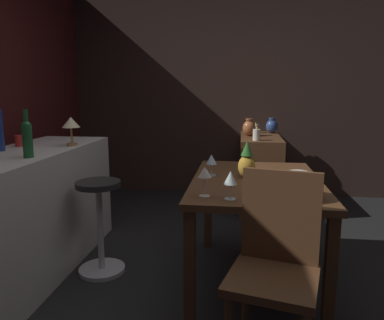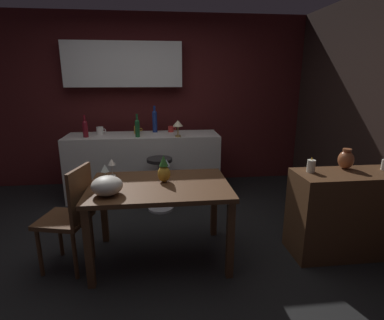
{
  "view_description": "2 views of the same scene",
  "coord_description": "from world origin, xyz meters",
  "px_view_note": "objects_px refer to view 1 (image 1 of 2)",
  "views": [
    {
      "loc": [
        -2.3,
        -0.1,
        1.32
      ],
      "look_at": [
        0.65,
        0.29,
        0.77
      ],
      "focal_mm": 35.06,
      "sensor_mm": 36.0,
      "label": 1
    },
    {
      "loc": [
        0.16,
        -2.8,
        1.67
      ],
      "look_at": [
        0.52,
        0.28,
        0.82
      ],
      "focal_mm": 28.4,
      "sensor_mm": 36.0,
      "label": 2
    }
  ],
  "objects_px": {
    "pineapple_centerpiece": "(247,162)",
    "dining_table": "(256,192)",
    "vase_ceramic_blue": "(272,126)",
    "bar_stool": "(100,224)",
    "pillar_candle_short": "(256,129)",
    "sideboard_cabinet": "(259,171)",
    "vase_copper": "(249,128)",
    "counter_lamp": "(71,124)",
    "wine_glass_center": "(205,173)",
    "chair_near_window": "(275,263)",
    "pillar_candle_tall": "(256,135)",
    "cup_red": "(21,141)",
    "wine_bottle_green": "(27,137)",
    "fruit_bowl": "(298,184)",
    "wine_glass_right": "(211,160)",
    "wine_glass_left": "(230,179)"
  },
  "relations": [
    {
      "from": "vase_ceramic_blue",
      "to": "chair_near_window",
      "type": "bearing_deg",
      "value": 176.2
    },
    {
      "from": "dining_table",
      "to": "pineapple_centerpiece",
      "type": "bearing_deg",
      "value": 55.63
    },
    {
      "from": "wine_bottle_green",
      "to": "wine_glass_center",
      "type": "bearing_deg",
      "value": -99.27
    },
    {
      "from": "pineapple_centerpiece",
      "to": "vase_ceramic_blue",
      "type": "distance_m",
      "value": 2.1
    },
    {
      "from": "sideboard_cabinet",
      "to": "pillar_candle_short",
      "type": "relative_size",
      "value": 8.7
    },
    {
      "from": "pineapple_centerpiece",
      "to": "pillar_candle_tall",
      "type": "xyz_separation_m",
      "value": [
        1.35,
        -0.12,
        0.03
      ]
    },
    {
      "from": "sideboard_cabinet",
      "to": "fruit_bowl",
      "type": "xyz_separation_m",
      "value": [
        -2.23,
        -0.09,
        0.41
      ]
    },
    {
      "from": "wine_glass_left",
      "to": "fruit_bowl",
      "type": "distance_m",
      "value": 0.37
    },
    {
      "from": "wine_glass_left",
      "to": "wine_glass_right",
      "type": "relative_size",
      "value": 1.06
    },
    {
      "from": "bar_stool",
      "to": "pillar_candle_tall",
      "type": "xyz_separation_m",
      "value": [
        1.39,
        -1.16,
        0.51
      ]
    },
    {
      "from": "bar_stool",
      "to": "wine_glass_right",
      "type": "relative_size",
      "value": 4.64
    },
    {
      "from": "pillar_candle_short",
      "to": "bar_stool",
      "type": "bearing_deg",
      "value": 150.85
    },
    {
      "from": "vase_ceramic_blue",
      "to": "vase_copper",
      "type": "distance_m",
      "value": 0.43
    },
    {
      "from": "sideboard_cabinet",
      "to": "vase_copper",
      "type": "bearing_deg",
      "value": 99.42
    },
    {
      "from": "bar_stool",
      "to": "pillar_candle_short",
      "type": "height_order",
      "value": "pillar_candle_short"
    },
    {
      "from": "wine_bottle_green",
      "to": "counter_lamp",
      "type": "relative_size",
      "value": 1.38
    },
    {
      "from": "pillar_candle_tall",
      "to": "counter_lamp",
      "type": "bearing_deg",
      "value": 127.78
    },
    {
      "from": "wine_glass_center",
      "to": "pillar_candle_short",
      "type": "xyz_separation_m",
      "value": [
        2.58,
        -0.37,
        -0.0
      ]
    },
    {
      "from": "wine_glass_left",
      "to": "vase_ceramic_blue",
      "type": "bearing_deg",
      "value": -9.1
    },
    {
      "from": "wine_glass_center",
      "to": "bar_stool",
      "type": "bearing_deg",
      "value": 60.01
    },
    {
      "from": "wine_glass_right",
      "to": "wine_glass_center",
      "type": "xyz_separation_m",
      "value": [
        -0.53,
        -0.0,
        0.02
      ]
    },
    {
      "from": "counter_lamp",
      "to": "dining_table",
      "type": "bearing_deg",
      "value": -100.86
    },
    {
      "from": "bar_stool",
      "to": "counter_lamp",
      "type": "distance_m",
      "value": 0.8
    },
    {
      "from": "pineapple_centerpiece",
      "to": "cup_red",
      "type": "xyz_separation_m",
      "value": [
        0.15,
        1.72,
        0.1
      ]
    },
    {
      "from": "sideboard_cabinet",
      "to": "pillar_candle_tall",
      "type": "distance_m",
      "value": 0.62
    },
    {
      "from": "chair_near_window",
      "to": "fruit_bowl",
      "type": "distance_m",
      "value": 0.48
    },
    {
      "from": "sideboard_cabinet",
      "to": "vase_ceramic_blue",
      "type": "xyz_separation_m",
      "value": [
        0.31,
        -0.15,
        0.49
      ]
    },
    {
      "from": "cup_red",
      "to": "vase_copper",
      "type": "xyz_separation_m",
      "value": [
        1.59,
        -1.77,
        -0.03
      ]
    },
    {
      "from": "dining_table",
      "to": "pillar_candle_tall",
      "type": "height_order",
      "value": "pillar_candle_tall"
    },
    {
      "from": "dining_table",
      "to": "wine_glass_right",
      "type": "bearing_deg",
      "value": 76.23
    },
    {
      "from": "chair_near_window",
      "to": "sideboard_cabinet",
      "type": "bearing_deg",
      "value": -1.01
    },
    {
      "from": "counter_lamp",
      "to": "vase_ceramic_blue",
      "type": "relative_size",
      "value": 1.22
    },
    {
      "from": "wine_bottle_green",
      "to": "pillar_candle_tall",
      "type": "relative_size",
      "value": 2.18
    },
    {
      "from": "pineapple_centerpiece",
      "to": "dining_table",
      "type": "bearing_deg",
      "value": -124.37
    },
    {
      "from": "chair_near_window",
      "to": "pillar_candle_tall",
      "type": "xyz_separation_m",
      "value": [
        2.17,
        0.02,
        0.36
      ]
    },
    {
      "from": "wine_glass_right",
      "to": "pillar_candle_tall",
      "type": "distance_m",
      "value": 1.37
    },
    {
      "from": "cup_red",
      "to": "vase_ceramic_blue",
      "type": "bearing_deg",
      "value": -46.81
    },
    {
      "from": "wine_glass_left",
      "to": "cup_red",
      "type": "distance_m",
      "value": 1.77
    },
    {
      "from": "wine_glass_center",
      "to": "wine_bottle_green",
      "type": "distance_m",
      "value": 1.17
    },
    {
      "from": "wine_glass_left",
      "to": "pillar_candle_short",
      "type": "xyz_separation_m",
      "value": [
        2.62,
        -0.23,
        0.02
      ]
    },
    {
      "from": "wine_glass_center",
      "to": "pineapple_centerpiece",
      "type": "bearing_deg",
      "value": -25.55
    },
    {
      "from": "wine_glass_center",
      "to": "fruit_bowl",
      "type": "bearing_deg",
      "value": -86.84
    },
    {
      "from": "vase_copper",
      "to": "dining_table",
      "type": "bearing_deg",
      "value": -179.42
    },
    {
      "from": "dining_table",
      "to": "bar_stool",
      "type": "height_order",
      "value": "dining_table"
    },
    {
      "from": "fruit_bowl",
      "to": "vase_copper",
      "type": "bearing_deg",
      "value": 5.8
    },
    {
      "from": "wine_bottle_green",
      "to": "wine_glass_left",
      "type": "bearing_deg",
      "value": -100.11
    },
    {
      "from": "vase_ceramic_blue",
      "to": "vase_copper",
      "type": "height_order",
      "value": "vase_copper"
    },
    {
      "from": "counter_lamp",
      "to": "cup_red",
      "type": "bearing_deg",
      "value": 101.13
    },
    {
      "from": "vase_ceramic_blue",
      "to": "bar_stool",
      "type": "bearing_deg",
      "value": 146.98
    },
    {
      "from": "chair_near_window",
      "to": "bar_stool",
      "type": "height_order",
      "value": "chair_near_window"
    }
  ]
}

